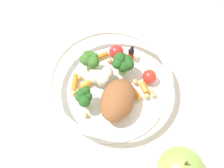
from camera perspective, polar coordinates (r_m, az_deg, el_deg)
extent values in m
plane|color=silver|center=(0.57, 0.36, 0.11)|extent=(2.40, 2.40, 0.00)
cylinder|color=white|center=(0.56, 0.00, -1.07)|extent=(0.21, 0.21, 0.01)
torus|color=white|center=(0.53, 0.00, 0.91)|extent=(0.22, 0.22, 0.01)
ellipsoid|color=brown|center=(0.52, 1.07, -3.03)|extent=(0.09, 0.06, 0.05)
cylinder|color=#7FAD5B|center=(0.56, 1.90, 2.86)|extent=(0.01, 0.01, 0.02)
sphere|color=#23561E|center=(0.55, 2.27, 4.71)|extent=(0.02, 0.02, 0.02)
sphere|color=#23561E|center=(0.54, 1.55, 4.98)|extent=(0.02, 0.02, 0.02)
sphere|color=#23561E|center=(0.54, 1.21, 4.85)|extent=(0.02, 0.02, 0.02)
sphere|color=#23561E|center=(0.54, 1.03, 4.11)|extent=(0.02, 0.02, 0.02)
sphere|color=#23561E|center=(0.54, 1.48, 3.72)|extent=(0.02, 0.02, 0.02)
sphere|color=#23561E|center=(0.54, 2.15, 3.37)|extent=(0.02, 0.02, 0.02)
sphere|color=#23561E|center=(0.54, 3.07, 3.76)|extent=(0.02, 0.02, 0.02)
sphere|color=#23561E|center=(0.55, 2.86, 4.46)|extent=(0.02, 0.02, 0.02)
cylinder|color=#7FAD5B|center=(0.57, -4.21, 3.39)|extent=(0.01, 0.01, 0.03)
sphere|color=#386B28|center=(0.55, -4.10, 5.12)|extent=(0.02, 0.02, 0.02)
sphere|color=#386B28|center=(0.55, -4.80, 5.61)|extent=(0.02, 0.02, 0.02)
sphere|color=#386B28|center=(0.55, -5.29, 4.91)|extent=(0.02, 0.02, 0.02)
sphere|color=#386B28|center=(0.54, -5.03, 4.40)|extent=(0.02, 0.02, 0.02)
sphere|color=#386B28|center=(0.54, -4.51, 4.27)|extent=(0.02, 0.02, 0.02)
sphere|color=#386B28|center=(0.54, -3.42, 4.46)|extent=(0.02, 0.02, 0.02)
sphere|color=#386B28|center=(0.55, -3.39, 5.26)|extent=(0.01, 0.01, 0.01)
cylinder|color=#8EB766|center=(0.54, -5.15, -3.23)|extent=(0.02, 0.02, 0.02)
sphere|color=#23561E|center=(0.52, -5.05, -1.33)|extent=(0.02, 0.02, 0.02)
sphere|color=#23561E|center=(0.52, -5.83, -1.84)|extent=(0.02, 0.02, 0.02)
sphere|color=#23561E|center=(0.52, -6.24, -2.67)|extent=(0.01, 0.01, 0.01)
sphere|color=#23561E|center=(0.51, -5.30, -3.28)|extent=(0.02, 0.02, 0.02)
sphere|color=#23561E|center=(0.52, -4.59, -2.38)|extent=(0.02, 0.02, 0.02)
sphere|color=silver|center=(0.55, -1.06, 2.07)|extent=(0.03, 0.03, 0.03)
sphere|color=silver|center=(0.55, -3.12, 1.61)|extent=(0.03, 0.03, 0.03)
sphere|color=silver|center=(0.55, -1.86, 0.56)|extent=(0.02, 0.02, 0.02)
sphere|color=silver|center=(0.54, -1.72, 1.06)|extent=(0.03, 0.03, 0.03)
cube|color=yellow|center=(0.59, 3.58, 5.03)|extent=(0.01, 0.02, 0.00)
cylinder|color=red|center=(0.58, 3.63, 5.55)|extent=(0.01, 0.01, 0.02)
sphere|color=black|center=(0.57, 3.70, 6.28)|extent=(0.01, 0.01, 0.01)
sphere|color=black|center=(0.57, 3.58, 6.13)|extent=(0.01, 0.01, 0.01)
sphere|color=black|center=(0.57, 3.88, 6.90)|extent=(0.01, 0.01, 0.01)
cylinder|color=orange|center=(0.55, 4.43, -1.70)|extent=(0.02, 0.03, 0.01)
cylinder|color=orange|center=(0.56, -4.85, 0.06)|extent=(0.03, 0.02, 0.01)
cylinder|color=orange|center=(0.55, 6.10, -0.66)|extent=(0.02, 0.02, 0.01)
cylinder|color=orange|center=(0.56, -7.13, 0.25)|extent=(0.04, 0.02, 0.01)
cylinder|color=orange|center=(0.59, -2.20, 5.37)|extent=(0.03, 0.03, 0.01)
sphere|color=red|center=(0.56, 7.13, 1.44)|extent=(0.03, 0.03, 0.03)
sphere|color=red|center=(0.58, 0.83, 6.16)|extent=(0.03, 0.03, 0.03)
sphere|color=tan|center=(0.55, 6.57, -2.28)|extent=(0.01, 0.01, 0.01)
sphere|color=#D1B775|center=(0.58, -0.56, 4.56)|extent=(0.01, 0.01, 0.01)
sphere|color=#D1B775|center=(0.55, 7.88, -2.05)|extent=(0.01, 0.01, 0.01)
sphere|color=#D1B775|center=(0.55, -6.40, -1.43)|extent=(0.01, 0.01, 0.01)
sphere|color=tan|center=(0.57, -6.14, 1.29)|extent=(0.01, 0.01, 0.01)
sphere|color=tan|center=(0.56, 4.41, 0.40)|extent=(0.01, 0.01, 0.01)
sphere|color=tan|center=(0.55, 7.54, -1.33)|extent=(0.01, 0.01, 0.01)
sphere|color=#D1B775|center=(0.55, -7.49, -1.67)|extent=(0.01, 0.01, 0.01)
sphere|color=tan|center=(0.53, -5.13, -5.88)|extent=(0.01, 0.01, 0.01)
cylinder|color=brown|center=(0.44, 14.00, -14.42)|extent=(0.00, 0.00, 0.01)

